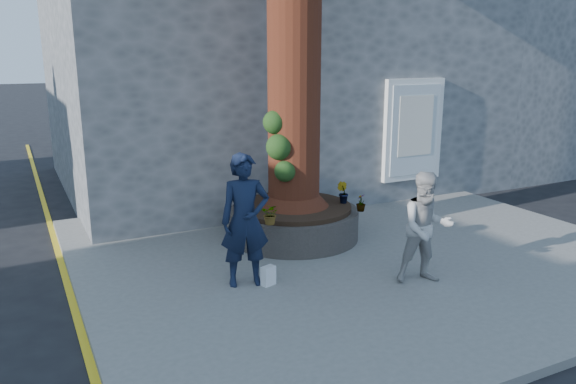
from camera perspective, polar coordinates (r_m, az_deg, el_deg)
name	(u,v)px	position (r m, az deg, el deg)	size (l,w,h in m)	color
ground	(307,293)	(8.17, 1.99, -10.26)	(120.00, 120.00, 0.00)	black
pavement	(357,252)	(9.66, 7.02, -6.02)	(9.00, 8.00, 0.12)	slate
yellow_line	(74,308)	(8.26, -20.92, -10.92)	(0.10, 30.00, 0.01)	yellow
stone_shop	(261,59)	(15.01, -2.73, 13.32)	(10.30, 8.30, 6.30)	#515457
neighbour_shop	(488,63)	(19.66, 19.65, 12.27)	(6.00, 8.00, 6.00)	#515457
planter	(294,222)	(10.03, 0.58, -3.03)	(2.30, 2.30, 0.60)	black
man	(245,220)	(7.88, -4.38, -2.89)	(0.69, 0.46, 1.90)	#121A31
woman	(426,228)	(8.22, 13.87, -3.56)	(0.79, 0.61, 1.62)	#B0ACA9
shopping_bag	(268,276)	(8.09, -2.02, -8.49)	(0.20, 0.12, 0.28)	white
plant_a	(313,180)	(11.01, 2.51, 1.19)	(0.20, 0.13, 0.37)	gray
plant_b	(343,193)	(10.08, 5.57, -0.06)	(0.21, 0.20, 0.38)	gray
plant_c	(361,203)	(9.61, 7.42, -1.08)	(0.17, 0.17, 0.29)	gray
plant_d	(271,214)	(8.81, -1.76, -2.24)	(0.30, 0.27, 0.34)	gray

